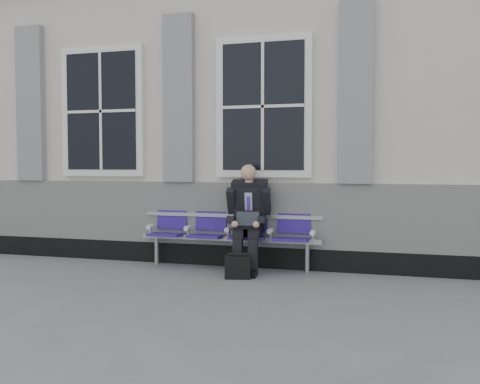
% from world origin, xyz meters
% --- Properties ---
extents(ground, '(70.00, 70.00, 0.00)m').
position_xyz_m(ground, '(0.00, 0.00, 0.00)').
color(ground, slate).
rests_on(ground, ground).
extents(station_building, '(14.40, 4.40, 4.49)m').
position_xyz_m(station_building, '(-0.02, 3.47, 2.22)').
color(station_building, beige).
rests_on(station_building, ground).
extents(bench, '(2.60, 0.47, 0.91)m').
position_xyz_m(bench, '(-0.11, 1.32, 0.55)').
color(bench, '#9EA0A3').
rests_on(bench, ground).
extents(businessman, '(0.62, 0.83, 1.45)m').
position_xyz_m(businessman, '(0.21, 1.19, 0.78)').
color(businessman, black).
rests_on(businessman, ground).
extents(briefcase, '(0.34, 0.20, 0.33)m').
position_xyz_m(briefcase, '(0.20, 0.68, 0.15)').
color(briefcase, black).
rests_on(briefcase, ground).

